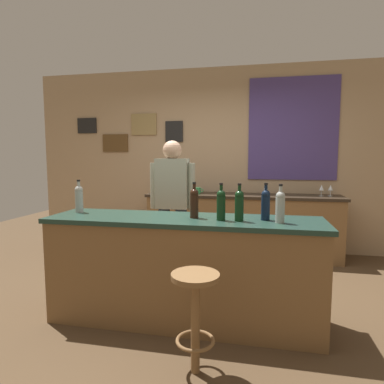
{
  "coord_description": "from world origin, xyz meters",
  "views": [
    {
      "loc": [
        0.62,
        -3.08,
        1.43
      ],
      "look_at": [
        -0.1,
        0.45,
        1.05
      ],
      "focal_mm": 30.53,
      "sensor_mm": 36.0,
      "label": 1
    }
  ],
  "objects": [
    {
      "name": "wine_bottle_a",
      "position": [
        -1.02,
        -0.33,
        1.06
      ],
      "size": [
        0.07,
        0.07,
        0.31
      ],
      "color": "#999E99",
      "rests_on": "bar_counter"
    },
    {
      "name": "wine_glass_e",
      "position": [
        1.6,
        1.7,
        1.01
      ],
      "size": [
        0.07,
        0.07,
        0.16
      ],
      "color": "silver",
      "rests_on": "side_counter"
    },
    {
      "name": "bar_stool",
      "position": [
        0.23,
        -1.06,
        0.46
      ],
      "size": [
        0.32,
        0.32,
        0.68
      ],
      "color": "brown",
      "rests_on": "ground_plane"
    },
    {
      "name": "wine_glass_b",
      "position": [
        -0.39,
        1.66,
        1.01
      ],
      "size": [
        0.07,
        0.07,
        0.16
      ],
      "color": "silver",
      "rests_on": "side_counter"
    },
    {
      "name": "ground_plane",
      "position": [
        0.0,
        0.0,
        0.0
      ],
      "size": [
        10.0,
        10.0,
        0.0
      ],
      "primitive_type": "plane",
      "color": "#4C3823"
    },
    {
      "name": "bartender",
      "position": [
        -0.33,
        0.47,
        0.94
      ],
      "size": [
        0.52,
        0.21,
        1.62
      ],
      "color": "#384766",
      "rests_on": "ground_plane"
    },
    {
      "name": "wine_glass_c",
      "position": [
        0.73,
        1.63,
        1.01
      ],
      "size": [
        0.07,
        0.07,
        0.16
      ],
      "color": "silver",
      "rests_on": "side_counter"
    },
    {
      "name": "wine_bottle_c",
      "position": [
        0.33,
        -0.45,
        1.06
      ],
      "size": [
        0.07,
        0.07,
        0.31
      ],
      "color": "black",
      "rests_on": "bar_counter"
    },
    {
      "name": "wine_glass_d",
      "position": [
        1.48,
        1.68,
        1.01
      ],
      "size": [
        0.07,
        0.07,
        0.16
      ],
      "color": "silver",
      "rests_on": "side_counter"
    },
    {
      "name": "coffee_mug",
      "position": [
        -0.24,
        1.59,
        0.95
      ],
      "size": [
        0.12,
        0.08,
        0.09
      ],
      "color": "#338C4C",
      "rests_on": "side_counter"
    },
    {
      "name": "side_counter",
      "position": [
        0.4,
        1.65,
        0.45
      ],
      "size": [
        2.77,
        0.56,
        0.9
      ],
      "color": "brown",
      "rests_on": "ground_plane"
    },
    {
      "name": "wine_bottle_d",
      "position": [
        0.47,
        -0.46,
        1.06
      ],
      "size": [
        0.07,
        0.07,
        0.31
      ],
      "color": "black",
      "rests_on": "bar_counter"
    },
    {
      "name": "wine_bottle_b",
      "position": [
        0.09,
        -0.39,
        1.06
      ],
      "size": [
        0.07,
        0.07,
        0.31
      ],
      "color": "black",
      "rests_on": "bar_counter"
    },
    {
      "name": "bar_counter",
      "position": [
        0.0,
        -0.4,
        0.46
      ],
      "size": [
        2.35,
        0.6,
        0.92
      ],
      "color": "brown",
      "rests_on": "ground_plane"
    },
    {
      "name": "back_wall",
      "position": [
        0.03,
        2.03,
        1.42
      ],
      "size": [
        6.0,
        0.09,
        2.8
      ],
      "color": "tan",
      "rests_on": "ground_plane"
    },
    {
      "name": "wine_glass_a",
      "position": [
        -0.7,
        1.58,
        1.01
      ],
      "size": [
        0.07,
        0.07,
        0.16
      ],
      "color": "silver",
      "rests_on": "side_counter"
    },
    {
      "name": "wine_bottle_e",
      "position": [
        0.68,
        -0.37,
        1.06
      ],
      "size": [
        0.07,
        0.07,
        0.31
      ],
      "color": "black",
      "rests_on": "bar_counter"
    },
    {
      "name": "wine_bottle_f",
      "position": [
        0.79,
        -0.47,
        1.06
      ],
      "size": [
        0.07,
        0.07,
        0.31
      ],
      "color": "#999E99",
      "rests_on": "bar_counter"
    }
  ]
}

